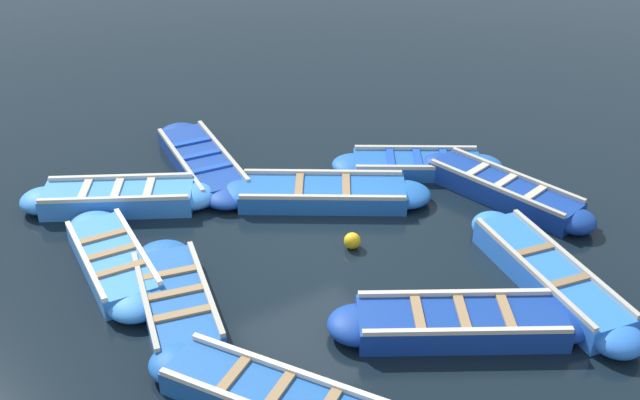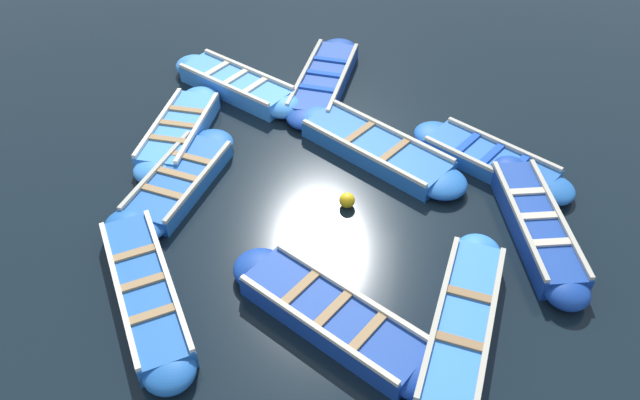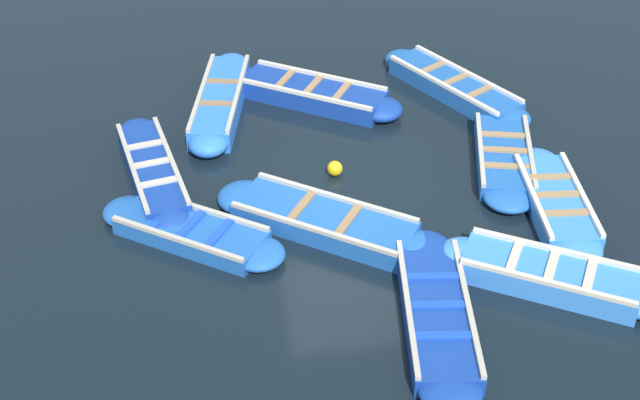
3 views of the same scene
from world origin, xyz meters
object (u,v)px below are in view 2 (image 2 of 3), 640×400
at_px(boat_outer_left, 236,85).
at_px(boat_bow_out, 490,160).
at_px(boat_stern_in, 179,131).
at_px(boat_far_corner, 536,224).
at_px(boat_end_of_row, 462,326).
at_px(boat_alongside, 376,148).
at_px(boat_tucked, 179,181).
at_px(buoy_orange_near, 347,200).
at_px(boat_mid_row, 333,317).
at_px(boat_broadside, 145,290).
at_px(boat_outer_right, 324,80).

xyz_separation_m(boat_outer_left, boat_bow_out, (1.83, 5.39, -0.05)).
relative_size(boat_stern_in, boat_far_corner, 0.90).
xyz_separation_m(boat_stern_in, boat_end_of_row, (4.01, 5.49, 0.04)).
distance_m(boat_alongside, boat_tucked, 3.79).
bearing_deg(boat_far_corner, boat_alongside, -121.59).
height_order(boat_outer_left, boat_tucked, boat_outer_left).
bearing_deg(boat_tucked, boat_bow_out, 104.11).
relative_size(boat_end_of_row, buoy_orange_near, 13.85).
bearing_deg(boat_bow_out, boat_mid_row, -31.48).
distance_m(boat_end_of_row, boat_bow_out, 4.03).
relative_size(boat_far_corner, boat_broadside, 1.01).
bearing_deg(boat_mid_row, boat_end_of_row, 92.86).
distance_m(boat_end_of_row, buoy_orange_near, 3.16).
height_order(boat_broadside, buoy_orange_near, boat_broadside).
bearing_deg(boat_broadside, boat_alongside, 141.34).
xyz_separation_m(boat_end_of_row, boat_alongside, (-4.02, -1.54, -0.04)).
bearing_deg(boat_mid_row, boat_broadside, -91.97).
height_order(boat_far_corner, boat_tucked, boat_far_corner).
height_order(boat_bow_out, boat_tucked, boat_tucked).
height_order(boat_broadside, boat_outer_left, boat_outer_left).
bearing_deg(boat_mid_row, boat_alongside, 175.58).
relative_size(boat_far_corner, boat_end_of_row, 0.95).
xyz_separation_m(boat_stern_in, boat_mid_row, (4.11, 3.63, 0.02)).
height_order(boat_stern_in, boat_tucked, boat_stern_in).
relative_size(boat_mid_row, boat_end_of_row, 0.95).
relative_size(boat_outer_right, boat_end_of_row, 1.00).
bearing_deg(boat_alongside, boat_far_corner, 58.41).
distance_m(boat_broadside, boat_mid_row, 2.89).
bearing_deg(boat_outer_left, boat_tucked, -4.82).
height_order(boat_far_corner, boat_broadside, boat_far_corner).
distance_m(boat_outer_left, boat_tucked, 3.27).
relative_size(boat_broadside, boat_alongside, 0.95).
xyz_separation_m(boat_stern_in, boat_far_corner, (1.73, 6.77, 0.03)).
bearing_deg(boat_alongside, boat_broadside, -38.66).
relative_size(boat_mid_row, boat_bow_out, 1.13).
distance_m(boat_broadside, boat_alongside, 5.14).
xyz_separation_m(boat_outer_left, buoy_orange_near, (3.32, 2.82, -0.05)).
height_order(boat_broadside, boat_outer_right, boat_broadside).
relative_size(boat_mid_row, buoy_orange_near, 13.12).
height_order(boat_bow_out, buoy_orange_near, boat_bow_out).
bearing_deg(boat_far_corner, boat_broadside, -69.35).
bearing_deg(boat_broadside, boat_stern_in, -169.52).
height_order(boat_mid_row, boat_end_of_row, boat_end_of_row).
distance_m(boat_stern_in, boat_mid_row, 5.48).
distance_m(boat_end_of_row, boat_alongside, 4.30).
relative_size(boat_mid_row, boat_tucked, 1.07).
xyz_separation_m(boat_outer_right, boat_tucked, (3.78, -2.15, -0.01)).
bearing_deg(boat_stern_in, buoy_orange_near, 66.84).
distance_m(boat_far_corner, boat_broadside, 6.45).
relative_size(boat_stern_in, boat_outer_left, 0.96).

